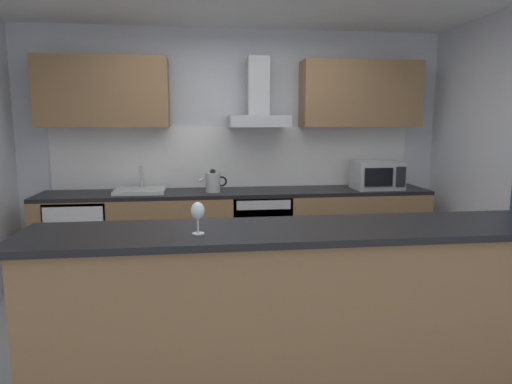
% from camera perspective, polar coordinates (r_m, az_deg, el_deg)
% --- Properties ---
extents(ground, '(5.60, 4.71, 0.02)m').
position_cam_1_polar(ground, '(3.51, 0.21, -18.57)').
color(ground, gray).
extents(wall_back, '(5.60, 0.12, 2.60)m').
position_cam_1_polar(wall_back, '(5.04, -2.67, 5.31)').
color(wall_back, silver).
rests_on(wall_back, ground).
extents(backsplash_tile, '(3.91, 0.02, 0.66)m').
position_cam_1_polar(backsplash_tile, '(4.97, -2.59, 4.45)').
color(backsplash_tile, white).
extents(counter_back, '(4.04, 0.60, 0.90)m').
position_cam_1_polar(counter_back, '(4.79, -2.22, -5.17)').
color(counter_back, olive).
rests_on(counter_back, ground).
extents(counter_island, '(3.15, 0.64, 1.00)m').
position_cam_1_polar(counter_island, '(2.78, 5.29, -14.49)').
color(counter_island, olive).
rests_on(counter_island, ground).
extents(upper_cabinets, '(3.99, 0.32, 0.70)m').
position_cam_1_polar(upper_cabinets, '(4.81, -2.49, 12.42)').
color(upper_cabinets, olive).
extents(oven, '(0.60, 0.62, 0.80)m').
position_cam_1_polar(oven, '(4.79, 0.48, -5.05)').
color(oven, slate).
rests_on(oven, ground).
extents(refrigerator, '(0.58, 0.60, 0.85)m').
position_cam_1_polar(refrigerator, '(4.89, -21.18, -5.77)').
color(refrigerator, white).
rests_on(refrigerator, ground).
extents(microwave, '(0.50, 0.38, 0.30)m').
position_cam_1_polar(microwave, '(4.99, 15.15, 2.09)').
color(microwave, '#B7BABC').
rests_on(microwave, counter_back).
extents(sink, '(0.50, 0.40, 0.26)m').
position_cam_1_polar(sink, '(4.70, -14.50, 0.23)').
color(sink, silver).
rests_on(sink, counter_back).
extents(kettle, '(0.29, 0.15, 0.24)m').
position_cam_1_polar(kettle, '(4.61, -5.48, 1.28)').
color(kettle, '#B7BABC').
rests_on(kettle, counter_back).
extents(range_hood, '(0.62, 0.45, 0.72)m').
position_cam_1_polar(range_hood, '(4.78, 0.29, 10.98)').
color(range_hood, '#B7BABC').
extents(wine_glass, '(0.08, 0.08, 0.18)m').
position_cam_1_polar(wine_glass, '(2.45, -7.41, -2.54)').
color(wine_glass, silver).
rests_on(wine_glass, counter_island).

